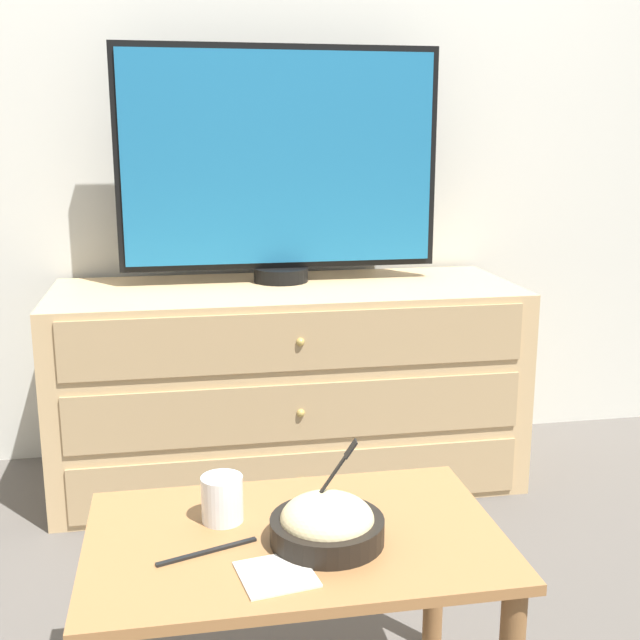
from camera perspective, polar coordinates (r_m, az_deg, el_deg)
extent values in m
plane|color=#56514C|center=(3.06, -2.85, -8.60)|extent=(12.00, 12.00, 0.00)
cube|color=silver|center=(2.87, -3.22, 16.47)|extent=(12.00, 0.05, 2.60)
cube|color=tan|center=(2.66, -2.36, -4.54)|extent=(1.48, 0.56, 0.65)
cube|color=tan|center=(2.47, -1.37, -11.33)|extent=(1.37, 0.01, 0.17)
sphere|color=tan|center=(2.47, -1.35, -11.38)|extent=(0.02, 0.02, 0.02)
cube|color=tan|center=(2.39, -1.40, -6.58)|extent=(1.37, 0.01, 0.17)
sphere|color=tan|center=(2.39, -1.38, -6.63)|extent=(0.02, 0.02, 0.02)
cube|color=tan|center=(2.33, -1.43, -1.54)|extent=(1.37, 0.01, 0.17)
sphere|color=tan|center=(2.32, -1.41, -1.58)|extent=(0.02, 0.02, 0.02)
cylinder|color=black|center=(2.66, -2.80, 3.24)|extent=(0.18, 0.18, 0.05)
cube|color=black|center=(2.63, -2.91, 11.37)|extent=(1.04, 0.04, 0.71)
cube|color=#1E6B9E|center=(2.61, -2.85, 11.35)|extent=(1.00, 0.01, 0.67)
cube|color=#9E6B3D|center=(1.53, -1.81, -15.29)|extent=(0.76, 0.48, 0.02)
cylinder|color=brown|center=(1.80, -14.24, -18.57)|extent=(0.04, 0.04, 0.40)
cylinder|color=brown|center=(1.87, 8.14, -16.93)|extent=(0.04, 0.04, 0.40)
cylinder|color=black|center=(1.49, 0.50, -14.71)|extent=(0.21, 0.21, 0.04)
ellipsoid|color=beige|center=(1.48, 0.51, -14.00)|extent=(0.17, 0.17, 0.09)
cube|color=black|center=(1.48, 0.41, -11.67)|extent=(0.09, 0.02, 0.14)
cube|color=black|center=(1.45, 2.21, -9.15)|extent=(0.02, 0.03, 0.03)
cylinder|color=beige|center=(1.57, -6.95, -13.06)|extent=(0.07, 0.07, 0.05)
cylinder|color=white|center=(1.56, -6.97, -12.50)|extent=(0.08, 0.08, 0.09)
cube|color=silver|center=(1.40, -3.12, -17.61)|extent=(0.14, 0.14, 0.00)
cube|color=black|center=(1.47, -8.02, -16.00)|extent=(0.18, 0.07, 0.01)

